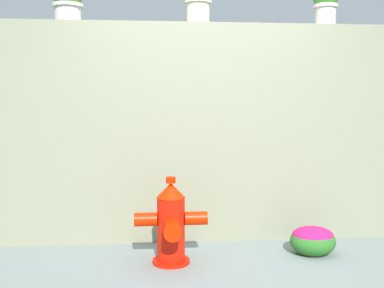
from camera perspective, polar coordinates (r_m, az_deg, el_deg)
ground_plane at (r=3.45m, az=3.32°, el=-17.68°), size 24.00×24.00×0.00m
stone_wall at (r=4.41m, az=1.00°, el=1.40°), size 5.53×0.34×2.09m
potted_plant_3 at (r=4.77m, az=16.59°, el=17.11°), size 0.26×0.26×0.41m
fire_hydrant at (r=3.79m, az=-2.67°, el=-10.19°), size 0.61×0.48×0.73m
flower_bush_left at (r=4.21m, az=15.06°, el=-11.58°), size 0.40×0.36×0.26m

